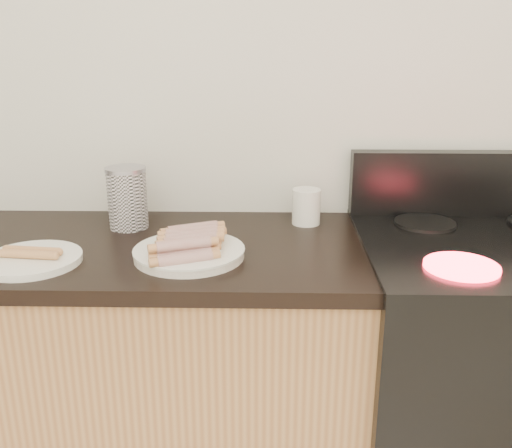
{
  "coord_description": "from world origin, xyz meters",
  "views": [
    {
      "loc": [
        0.14,
        0.22,
        1.44
      ],
      "look_at": [
        0.11,
        1.62,
        0.98
      ],
      "focal_mm": 40.0,
      "sensor_mm": 36.0,
      "label": 1
    }
  ],
  "objects_px": {
    "stove": "(484,390)",
    "main_plate": "(189,254)",
    "canister": "(127,198)",
    "side_plate": "(31,260)",
    "mug": "(306,207)"
  },
  "relations": [
    {
      "from": "stove",
      "to": "main_plate",
      "type": "distance_m",
      "value": 0.96
    },
    {
      "from": "side_plate",
      "to": "canister",
      "type": "distance_m",
      "value": 0.35
    },
    {
      "from": "canister",
      "to": "mug",
      "type": "distance_m",
      "value": 0.54
    },
    {
      "from": "stove",
      "to": "side_plate",
      "type": "height_order",
      "value": "side_plate"
    },
    {
      "from": "main_plate",
      "to": "canister",
      "type": "bearing_deg",
      "value": 131.22
    },
    {
      "from": "stove",
      "to": "canister",
      "type": "bearing_deg",
      "value": 171.42
    },
    {
      "from": "main_plate",
      "to": "stove",
      "type": "bearing_deg",
      "value": 5.7
    },
    {
      "from": "canister",
      "to": "side_plate",
      "type": "bearing_deg",
      "value": -121.77
    },
    {
      "from": "side_plate",
      "to": "mug",
      "type": "height_order",
      "value": "mug"
    },
    {
      "from": "stove",
      "to": "mug",
      "type": "xyz_separation_m",
      "value": [
        -0.52,
        0.21,
        0.5
      ]
    },
    {
      "from": "side_plate",
      "to": "mug",
      "type": "bearing_deg",
      "value": 25.5
    },
    {
      "from": "stove",
      "to": "canister",
      "type": "distance_m",
      "value": 1.19
    },
    {
      "from": "side_plate",
      "to": "canister",
      "type": "height_order",
      "value": "canister"
    },
    {
      "from": "main_plate",
      "to": "canister",
      "type": "distance_m",
      "value": 0.33
    },
    {
      "from": "main_plate",
      "to": "side_plate",
      "type": "height_order",
      "value": "same"
    }
  ]
}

